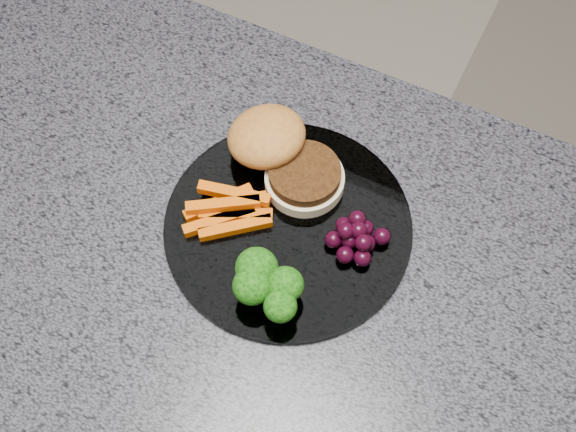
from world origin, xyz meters
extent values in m
cube|color=brown|center=(0.00, 0.00, 0.43)|extent=(1.20, 0.60, 0.86)
cube|color=#4D4C56|center=(0.00, 0.00, 0.88)|extent=(1.20, 0.60, 0.04)
cylinder|color=white|center=(0.00, 0.07, 0.90)|extent=(0.26, 0.26, 0.01)
cylinder|color=beige|center=(0.00, 0.12, 0.91)|extent=(0.10, 0.10, 0.02)
cylinder|color=#47260D|center=(0.00, 0.12, 0.93)|extent=(0.09, 0.09, 0.01)
ellipsoid|color=#B9752E|center=(-0.06, 0.14, 0.93)|extent=(0.10, 0.10, 0.05)
cube|color=#D95503|center=(-0.06, 0.06, 0.91)|extent=(0.07, 0.05, 0.01)
cube|color=#D95503|center=(-0.05, 0.05, 0.91)|extent=(0.07, 0.04, 0.01)
cube|color=#D95503|center=(-0.06, 0.04, 0.91)|extent=(0.06, 0.06, 0.01)
cube|color=#D95503|center=(-0.06, 0.07, 0.92)|extent=(0.08, 0.03, 0.01)
cube|color=#D95503|center=(-0.06, 0.05, 0.92)|extent=(0.07, 0.05, 0.01)
cube|color=#D95503|center=(-0.04, 0.04, 0.91)|extent=(0.07, 0.06, 0.01)
cube|color=#D95503|center=(-0.07, 0.05, 0.91)|extent=(0.06, 0.07, 0.01)
cylinder|color=olive|center=(0.01, 0.00, 0.91)|extent=(0.01, 0.01, 0.02)
ellipsoid|color=#0D3B08|center=(0.01, 0.00, 0.94)|extent=(0.04, 0.04, 0.04)
cylinder|color=olive|center=(0.04, -0.01, 0.91)|extent=(0.01, 0.01, 0.02)
ellipsoid|color=#0D3B08|center=(0.04, -0.01, 0.94)|extent=(0.04, 0.04, 0.03)
cylinder|color=olive|center=(0.01, -0.02, 0.91)|extent=(0.01, 0.01, 0.02)
ellipsoid|color=#0D3B08|center=(0.01, -0.02, 0.94)|extent=(0.04, 0.04, 0.03)
cylinder|color=olive|center=(0.04, -0.03, 0.91)|extent=(0.01, 0.01, 0.02)
ellipsoid|color=#0D3B08|center=(0.04, -0.03, 0.93)|extent=(0.03, 0.03, 0.03)
sphere|color=black|center=(0.07, 0.07, 0.92)|extent=(0.02, 0.02, 0.02)
sphere|color=black|center=(0.09, 0.08, 0.92)|extent=(0.02, 0.02, 0.02)
sphere|color=black|center=(0.08, 0.09, 0.92)|extent=(0.02, 0.02, 0.02)
sphere|color=black|center=(0.06, 0.09, 0.92)|extent=(0.02, 0.02, 0.02)
sphere|color=black|center=(0.06, 0.07, 0.92)|extent=(0.02, 0.02, 0.02)
sphere|color=black|center=(0.07, 0.06, 0.92)|extent=(0.02, 0.02, 0.02)
sphere|color=black|center=(0.09, 0.06, 0.92)|extent=(0.02, 0.02, 0.02)
sphere|color=black|center=(0.10, 0.09, 0.92)|extent=(0.02, 0.02, 0.02)
sphere|color=black|center=(0.08, 0.08, 0.93)|extent=(0.02, 0.02, 0.02)
sphere|color=black|center=(0.07, 0.08, 0.93)|extent=(0.02, 0.02, 0.02)
sphere|color=black|center=(0.09, 0.07, 0.93)|extent=(0.02, 0.02, 0.02)
sphere|color=black|center=(0.07, 0.09, 0.93)|extent=(0.02, 0.02, 0.02)
camera|label=1|loc=(0.18, -0.29, 1.64)|focal=50.00mm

